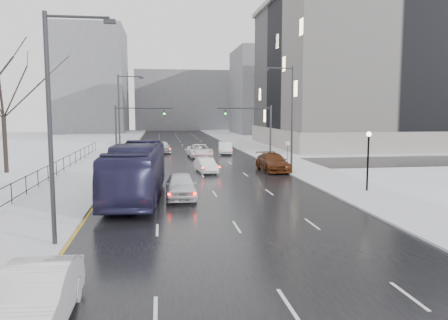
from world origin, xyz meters
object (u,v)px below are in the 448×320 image
lamppost_r_mid (368,152)px  sedan_left_near (35,298)px  sedan_right_near (206,165)px  streetlight_l_far (121,113)px  sedan_center_near (181,186)px  mast_signal_right (261,127)px  mast_signal_left (126,128)px  streetlight_l_near (55,118)px  no_uturn_sign (288,146)px  sedan_center_far (162,147)px  tree_park_e (7,174)px  bus (136,171)px  sedan_right_cross (200,151)px  sedan_right_distant (225,148)px  sedan_right_far (273,162)px  streetlight_r_mid (290,114)px

lamppost_r_mid → sedan_left_near: (-18.20, -17.41, -2.07)m
sedan_left_near → sedan_right_near: size_ratio=1.19×
streetlight_l_far → sedan_center_near: streetlight_l_far is taller
mast_signal_right → mast_signal_left: 14.65m
mast_signal_right → sedan_right_near: (-6.83, -6.27, -3.37)m
streetlight_l_far → mast_signal_right: bearing=-14.5°
streetlight_l_near → mast_signal_left: bearing=88.3°
no_uturn_sign → sedan_center_far: 22.42m
lamppost_r_mid → streetlight_l_far: bearing=131.1°
no_uturn_sign → sedan_center_far: size_ratio=0.55×
mast_signal_right → no_uturn_sign: size_ratio=2.41×
mast_signal_left → sedan_center_near: mast_signal_left is taller
tree_park_e → mast_signal_right: bearing=8.9°
bus → sedan_right_near: bus is taller
lamppost_r_mid → no_uturn_sign: lamppost_r_mid is taller
streetlight_l_near → sedan_right_near: streetlight_l_near is taller
streetlight_l_near → bus: (2.75, 10.37, -3.74)m
sedan_right_cross → sedan_right_distant: sedan_right_cross is taller
tree_park_e → mast_signal_left: (10.87, 4.00, 4.11)m
streetlight_l_near → sedan_right_distant: 41.95m
sedan_center_near → sedan_right_far: size_ratio=0.85×
streetlight_r_mid → lamppost_r_mid: streetlight_r_mid is taller
sedan_right_near → sedan_right_distant: size_ratio=0.85×
tree_park_e → sedan_right_near: tree_park_e is taller
no_uturn_sign → mast_signal_left: bearing=166.4°
streetlight_r_mid → streetlight_l_far: bearing=143.7°
sedan_center_far → sedan_right_near: bearing=-85.6°
lamppost_r_mid → sedan_center_far: (-14.50, 32.42, -2.07)m
mast_signal_left → streetlight_l_far: bearing=101.9°
mast_signal_left → bus: size_ratio=0.49×
sedan_right_cross → sedan_right_distant: (3.88, 4.13, -0.01)m
streetlight_r_mid → sedan_right_near: bearing=167.3°
bus → sedan_right_near: 12.86m
streetlight_l_near → mast_signal_right: bearing=61.0°
sedan_right_near → sedan_right_far: size_ratio=0.72×
bus → mast_signal_left: bearing=99.6°
streetlight_r_mid → sedan_right_distant: bearing=99.2°
no_uturn_sign → sedan_right_near: 9.13m
bus → sedan_center_near: size_ratio=2.63×
sedan_left_near → sedan_right_cross: same height
tree_park_e → sedan_right_far: tree_park_e is taller
sedan_right_distant → sedan_center_near: bearing=-97.9°
streetlight_l_far → sedan_left_near: size_ratio=1.98×
tree_park_e → lamppost_r_mid: tree_park_e is taller
mast_signal_right → sedan_center_near: size_ratio=1.29×
sedan_center_near → sedan_right_far: bearing=52.4°
sedan_left_near → sedan_center_near: bearing=74.8°
mast_signal_right → no_uturn_sign: (1.87, -4.00, -1.81)m
no_uturn_sign → sedan_right_far: no_uturn_sign is taller
streetlight_l_far → lamppost_r_mid: bearing=-48.9°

